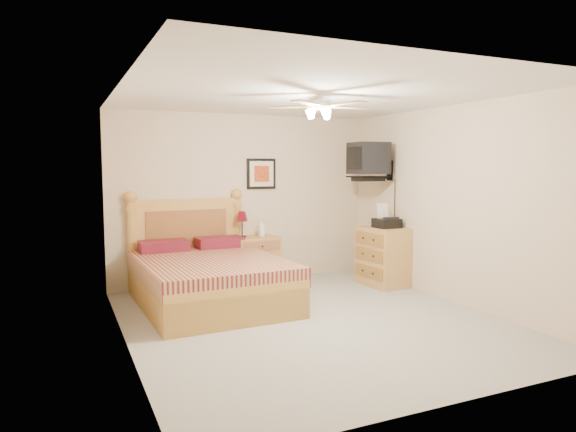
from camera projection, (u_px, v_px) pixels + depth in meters
name	position (u px, v px, depth m)	size (l,w,h in m)	color
floor	(312.00, 320.00, 5.78)	(4.50, 4.50, 0.00)	#9A978B
ceiling	(313.00, 95.00, 5.54)	(4.00, 4.50, 0.04)	white
wall_back	(244.00, 199.00, 7.70)	(4.00, 0.04, 2.50)	beige
wall_front	(457.00, 235.00, 3.62)	(4.00, 0.04, 2.50)	beige
wall_left	(123.00, 218.00, 4.84)	(0.04, 4.50, 2.50)	beige
wall_right	(453.00, 205.00, 6.48)	(0.04, 4.50, 2.50)	beige
bed	(210.00, 249.00, 6.38)	(1.66, 2.17, 1.41)	gold
nightstand	(255.00, 260.00, 7.60)	(0.64, 0.48, 0.70)	#AE7935
table_lamp	(242.00, 224.00, 7.51)	(0.21, 0.21, 0.38)	#5A050F
lotion_bottle	(262.00, 228.00, 7.58)	(0.10, 0.10, 0.26)	white
framed_picture	(261.00, 174.00, 7.76)	(0.46, 0.04, 0.46)	black
dresser	(383.00, 256.00, 7.46)	(0.50, 0.72, 0.85)	#BF8D43
fax_machine	(387.00, 216.00, 7.37)	(0.33, 0.35, 0.35)	black
magazine_lower	(370.00, 225.00, 7.61)	(0.18, 0.24, 0.02)	beige
magazine_upper	(371.00, 224.00, 7.61)	(0.21, 0.29, 0.02)	tan
wall_tv	(377.00, 161.00, 7.54)	(0.56, 0.46, 0.58)	black
ceiling_fan	(321.00, 106.00, 5.37)	(1.14, 1.14, 0.28)	white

